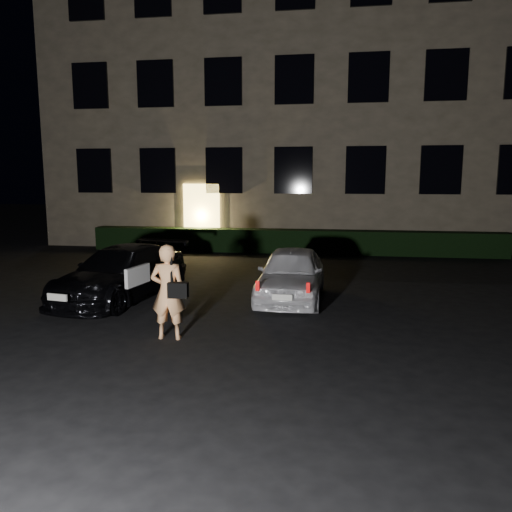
# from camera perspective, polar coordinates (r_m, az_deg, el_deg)

# --- Properties ---
(ground) EXTENTS (80.00, 80.00, 0.00)m
(ground) POSITION_cam_1_polar(r_m,az_deg,el_deg) (8.26, -2.32, -10.38)
(ground) COLOR black
(ground) RESTS_ON ground
(building) EXTENTS (20.00, 8.11, 12.00)m
(building) POSITION_cam_1_polar(r_m,az_deg,el_deg) (22.92, 5.23, 17.10)
(building) COLOR brown
(building) RESTS_ON ground
(hedge) EXTENTS (15.00, 0.70, 0.85)m
(hedge) POSITION_cam_1_polar(r_m,az_deg,el_deg) (18.36, 4.06, 1.70)
(hedge) COLOR black
(hedge) RESTS_ON ground
(sedan) EXTENTS (2.33, 4.30, 1.18)m
(sedan) POSITION_cam_1_polar(r_m,az_deg,el_deg) (11.72, -15.11, -1.90)
(sedan) COLOR black
(sedan) RESTS_ON ground
(hatch) EXTENTS (1.46, 3.50, 1.18)m
(hatch) POSITION_cam_1_polar(r_m,az_deg,el_deg) (11.29, 4.06, -2.01)
(hatch) COLOR white
(hatch) RESTS_ON ground
(man) EXTENTS (0.69, 0.43, 1.64)m
(man) POSITION_cam_1_polar(r_m,az_deg,el_deg) (8.59, -9.99, -4.05)
(man) COLOR #FFB372
(man) RESTS_ON ground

